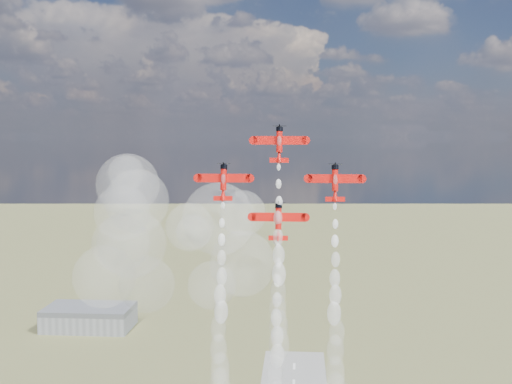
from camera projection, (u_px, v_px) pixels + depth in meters
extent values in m
cube|color=gray|center=(89.00, 320.00, 348.99)|extent=(50.00, 28.00, 10.00)
cube|color=#595B60|center=(89.00, 309.00, 348.39)|extent=(50.00, 28.00, 3.00)
cylinder|color=red|center=(279.00, 141.00, 157.58)|extent=(1.59, 2.95, 6.13)
cylinder|color=black|center=(280.00, 130.00, 158.04)|extent=(1.82, 2.04, 1.54)
cube|color=red|center=(279.00, 140.00, 158.02)|extent=(13.89, 0.78, 2.27)
cube|color=white|center=(265.00, 140.00, 158.43)|extent=(5.47, 0.18, 0.62)
cube|color=white|center=(294.00, 141.00, 157.89)|extent=(5.47, 0.18, 0.62)
cube|color=red|center=(279.00, 160.00, 156.67)|extent=(5.01, 0.43, 1.25)
cube|color=red|center=(279.00, 160.00, 155.79)|extent=(0.16, 2.23, 1.90)
ellipsoid|color=silver|center=(279.00, 141.00, 156.95)|extent=(1.25, 1.75, 3.01)
cone|color=red|center=(279.00, 157.00, 156.91)|extent=(1.59, 2.25, 3.25)
cylinder|color=red|center=(224.00, 179.00, 157.16)|extent=(1.59, 2.95, 6.13)
cylinder|color=black|center=(224.00, 167.00, 157.62)|extent=(1.82, 2.04, 1.54)
cube|color=red|center=(224.00, 178.00, 157.60)|extent=(13.89, 0.78, 2.27)
cube|color=white|center=(210.00, 178.00, 158.01)|extent=(5.47, 0.18, 0.62)
cube|color=white|center=(238.00, 178.00, 157.47)|extent=(5.47, 0.18, 0.62)
cube|color=red|center=(223.00, 198.00, 156.25)|extent=(5.01, 0.43, 1.25)
cube|color=red|center=(223.00, 199.00, 155.37)|extent=(0.16, 2.23, 1.90)
ellipsoid|color=silver|center=(223.00, 179.00, 156.53)|extent=(1.25, 1.75, 3.01)
cone|color=red|center=(223.00, 195.00, 156.50)|extent=(1.59, 2.25, 3.25)
cylinder|color=red|center=(335.00, 180.00, 155.05)|extent=(1.59, 2.95, 6.13)
cylinder|color=black|center=(335.00, 168.00, 155.51)|extent=(1.82, 2.04, 1.54)
cube|color=red|center=(335.00, 179.00, 155.49)|extent=(13.89, 0.78, 2.27)
cube|color=white|center=(320.00, 179.00, 155.90)|extent=(5.47, 0.18, 0.62)
cube|color=white|center=(349.00, 179.00, 155.35)|extent=(5.47, 0.18, 0.62)
cube|color=red|center=(335.00, 199.00, 154.13)|extent=(5.01, 0.43, 1.25)
cube|color=red|center=(335.00, 200.00, 153.26)|extent=(0.16, 2.23, 1.90)
ellipsoid|color=silver|center=(335.00, 180.00, 154.41)|extent=(1.25, 1.75, 3.01)
cone|color=red|center=(335.00, 196.00, 154.38)|extent=(1.59, 2.25, 3.25)
cylinder|color=red|center=(278.00, 218.00, 154.63)|extent=(1.59, 2.95, 6.13)
cylinder|color=black|center=(279.00, 206.00, 155.09)|extent=(1.82, 2.04, 1.54)
cube|color=red|center=(279.00, 217.00, 155.07)|extent=(13.89, 0.78, 2.27)
cube|color=white|center=(264.00, 217.00, 155.48)|extent=(5.47, 0.18, 0.62)
cube|color=white|center=(293.00, 217.00, 154.93)|extent=(5.47, 0.18, 0.62)
cube|color=red|center=(278.00, 238.00, 153.72)|extent=(5.01, 0.43, 1.25)
cube|color=red|center=(278.00, 239.00, 152.84)|extent=(0.16, 2.23, 1.90)
ellipsoid|color=silver|center=(278.00, 218.00, 153.99)|extent=(1.25, 1.75, 3.01)
cone|color=red|center=(278.00, 235.00, 153.96)|extent=(1.59, 2.25, 3.25)
sphere|color=white|center=(279.00, 167.00, 156.49)|extent=(1.03, 1.03, 1.03)
sphere|color=white|center=(279.00, 184.00, 155.94)|extent=(1.44, 1.44, 1.44)
sphere|color=white|center=(279.00, 202.00, 155.23)|extent=(1.86, 1.86, 1.86)
sphere|color=white|center=(278.00, 218.00, 154.46)|extent=(2.28, 2.28, 2.28)
sphere|color=white|center=(278.00, 237.00, 154.26)|extent=(2.70, 2.70, 2.70)
sphere|color=white|center=(279.00, 255.00, 152.95)|extent=(3.12, 3.12, 3.12)
sphere|color=white|center=(279.00, 274.00, 152.25)|extent=(3.53, 3.53, 3.53)
sphere|color=white|center=(278.00, 291.00, 151.77)|extent=(3.95, 3.95, 3.95)
sphere|color=white|center=(278.00, 309.00, 151.83)|extent=(4.37, 4.37, 4.37)
sphere|color=white|center=(279.00, 325.00, 151.10)|extent=(4.79, 4.79, 4.79)
sphere|color=white|center=(279.00, 344.00, 149.86)|extent=(5.21, 5.21, 5.21)
sphere|color=white|center=(223.00, 206.00, 156.16)|extent=(1.03, 1.03, 1.03)
sphere|color=white|center=(222.00, 223.00, 155.33)|extent=(1.44, 1.44, 1.44)
sphere|color=white|center=(222.00, 240.00, 154.95)|extent=(1.86, 1.86, 1.86)
sphere|color=white|center=(222.00, 258.00, 154.14)|extent=(2.28, 2.28, 2.28)
sphere|color=white|center=(222.00, 277.00, 153.45)|extent=(2.70, 2.70, 2.70)
sphere|color=white|center=(220.00, 295.00, 152.67)|extent=(3.12, 3.12, 3.12)
sphere|color=white|center=(221.00, 311.00, 152.40)|extent=(3.53, 3.53, 3.53)
sphere|color=white|center=(218.00, 328.00, 151.79)|extent=(3.95, 3.95, 3.95)
sphere|color=white|center=(219.00, 349.00, 150.50)|extent=(4.37, 4.37, 4.37)
sphere|color=white|center=(220.00, 369.00, 149.68)|extent=(4.79, 4.79, 4.79)
sphere|color=white|center=(335.00, 207.00, 154.01)|extent=(1.03, 1.03, 1.03)
sphere|color=white|center=(335.00, 224.00, 153.35)|extent=(1.44, 1.44, 1.44)
sphere|color=white|center=(335.00, 241.00, 152.89)|extent=(1.86, 1.86, 1.86)
sphere|color=white|center=(336.00, 259.00, 152.14)|extent=(2.28, 2.28, 2.28)
sphere|color=white|center=(335.00, 278.00, 151.69)|extent=(2.70, 2.70, 2.70)
sphere|color=white|center=(335.00, 295.00, 150.84)|extent=(3.12, 3.12, 3.12)
sphere|color=white|center=(334.00, 313.00, 150.17)|extent=(3.53, 3.53, 3.53)
sphere|color=white|center=(337.00, 333.00, 149.77)|extent=(3.95, 3.95, 3.95)
sphere|color=white|center=(335.00, 350.00, 148.61)|extent=(4.37, 4.37, 4.37)
sphere|color=white|center=(335.00, 373.00, 148.11)|extent=(4.79, 4.79, 4.79)
sphere|color=white|center=(278.00, 245.00, 153.63)|extent=(1.03, 1.03, 1.03)
sphere|color=white|center=(278.00, 263.00, 152.82)|extent=(1.44, 1.44, 1.44)
sphere|color=white|center=(277.00, 281.00, 152.07)|extent=(1.86, 1.86, 1.86)
sphere|color=white|center=(277.00, 300.00, 151.54)|extent=(2.28, 2.28, 2.28)
sphere|color=white|center=(276.00, 318.00, 150.67)|extent=(2.70, 2.70, 2.70)
sphere|color=white|center=(277.00, 336.00, 150.03)|extent=(3.12, 3.12, 3.12)
sphere|color=white|center=(277.00, 355.00, 149.35)|extent=(3.53, 3.53, 3.53)
sphere|color=white|center=(275.00, 374.00, 149.25)|extent=(3.95, 3.95, 3.95)
sphere|color=white|center=(126.00, 173.00, 183.09)|extent=(10.91, 10.91, 10.91)
sphere|color=white|center=(137.00, 201.00, 188.29)|extent=(20.15, 20.15, 20.15)
sphere|color=white|center=(242.00, 264.00, 182.67)|extent=(20.24, 20.24, 20.24)
sphere|color=white|center=(193.00, 232.00, 173.42)|extent=(10.14, 10.14, 10.14)
sphere|color=white|center=(104.00, 277.00, 186.01)|extent=(19.48, 19.48, 19.48)
sphere|color=white|center=(212.00, 285.00, 193.72)|extent=(15.66, 15.66, 15.66)
sphere|color=white|center=(121.00, 244.00, 186.65)|extent=(18.10, 18.10, 18.10)
sphere|color=white|center=(243.00, 213.00, 189.15)|extent=(14.75, 14.75, 14.75)
sphere|color=white|center=(128.00, 185.00, 184.95)|extent=(19.38, 19.38, 19.38)
sphere|color=white|center=(219.00, 219.00, 175.59)|extent=(21.43, 21.43, 21.43)
sphere|color=white|center=(190.00, 227.00, 172.02)|extent=(13.94, 13.94, 13.94)
sphere|color=white|center=(132.00, 244.00, 185.60)|extent=(21.52, 21.52, 21.52)
sphere|color=white|center=(122.00, 213.00, 180.60)|extent=(16.78, 16.78, 16.78)
sphere|color=white|center=(147.00, 285.00, 194.83)|extent=(18.25, 18.25, 18.25)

